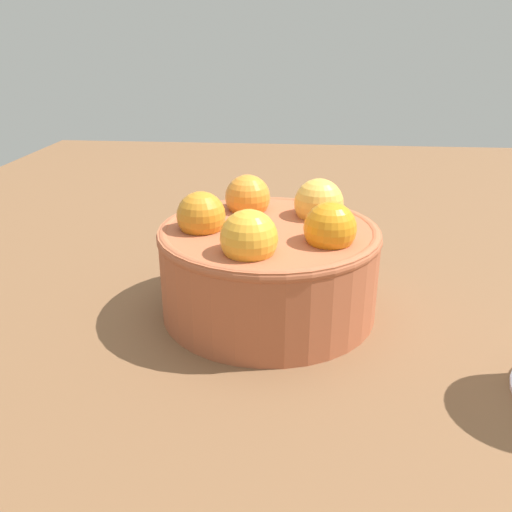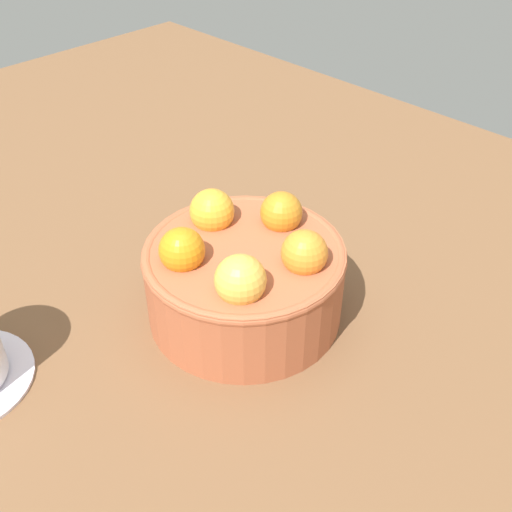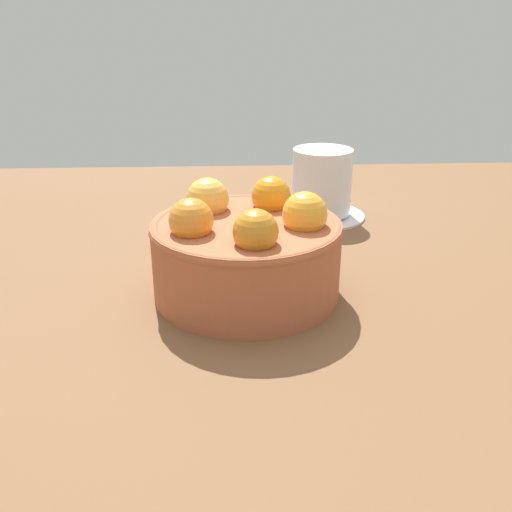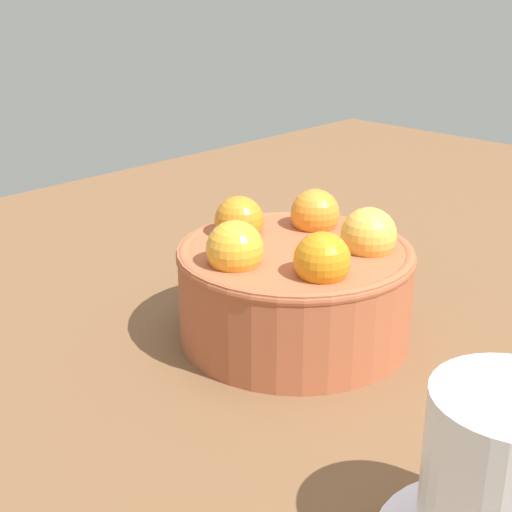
# 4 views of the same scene
# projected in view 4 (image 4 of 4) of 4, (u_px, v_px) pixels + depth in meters

# --- Properties ---
(ground_plane) EXTENTS (1.42, 0.97, 0.03)m
(ground_plane) POSITION_uv_depth(u_px,v_px,m) (293.00, 355.00, 0.56)
(ground_plane) COLOR brown
(terracotta_bowl) EXTENTS (0.17, 0.17, 0.10)m
(terracotta_bowl) POSITION_uv_depth(u_px,v_px,m) (295.00, 282.00, 0.54)
(terracotta_bowl) COLOR #AD5938
(terracotta_bowl) RESTS_ON ground_plane
(coffee_cup) EXTENTS (0.11, 0.11, 0.09)m
(coffee_cup) POSITION_uv_depth(u_px,v_px,m) (504.00, 485.00, 0.33)
(coffee_cup) COLOR white
(coffee_cup) RESTS_ON ground_plane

